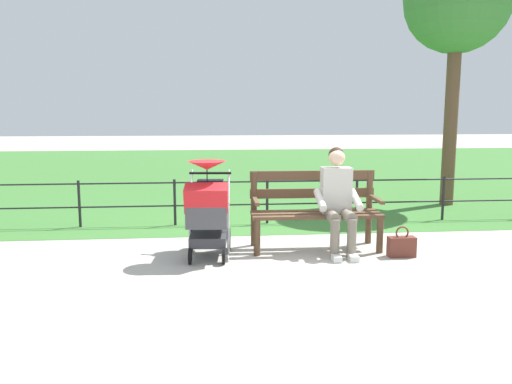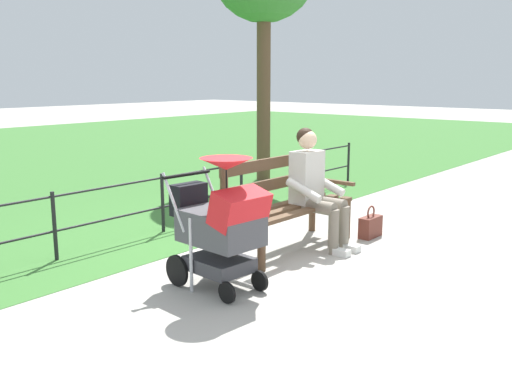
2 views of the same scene
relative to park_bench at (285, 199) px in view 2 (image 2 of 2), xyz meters
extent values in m
plane|color=#ADA89E|center=(0.43, 0.12, -0.53)|extent=(60.00, 60.00, 0.00)
cube|color=brown|center=(0.00, -0.06, -0.08)|extent=(1.60, 0.12, 0.04)
cube|color=brown|center=(0.00, 0.12, -0.08)|extent=(1.60, 0.12, 0.04)
cube|color=brown|center=(0.00, 0.30, -0.08)|extent=(1.60, 0.12, 0.04)
cube|color=brown|center=(0.00, -0.16, 0.14)|extent=(1.60, 0.06, 0.12)
cube|color=brown|center=(0.00, -0.16, 0.37)|extent=(1.60, 0.06, 0.12)
cylinder|color=brown|center=(-0.75, 0.33, -0.30)|extent=(0.08, 0.08, 0.45)
cylinder|color=brown|center=(-0.75, -0.15, -0.05)|extent=(0.08, 0.08, 0.95)
cube|color=brown|center=(-0.75, 0.13, 0.10)|extent=(0.06, 0.56, 0.04)
cylinder|color=brown|center=(0.75, 0.30, -0.30)|extent=(0.08, 0.08, 0.45)
cylinder|color=brown|center=(0.75, -0.18, -0.05)|extent=(0.08, 0.08, 0.95)
cube|color=brown|center=(0.75, 0.10, 0.10)|extent=(0.06, 0.56, 0.04)
cylinder|color=slate|center=(-0.34, 0.34, -0.06)|extent=(0.15, 0.40, 0.14)
cylinder|color=slate|center=(-0.14, 0.33, -0.06)|extent=(0.15, 0.40, 0.14)
cylinder|color=slate|center=(-0.34, 0.54, -0.29)|extent=(0.11, 0.11, 0.47)
cylinder|color=slate|center=(-0.14, 0.53, -0.29)|extent=(0.11, 0.11, 0.47)
cube|color=silver|center=(-0.33, 0.62, -0.49)|extent=(0.10, 0.22, 0.07)
cube|color=silver|center=(-0.13, 0.61, -0.49)|extent=(0.10, 0.22, 0.07)
cube|color=beige|center=(-0.24, 0.12, 0.22)|extent=(0.36, 0.22, 0.56)
cylinder|color=beige|center=(-0.46, 0.24, 0.12)|extent=(0.10, 0.43, 0.23)
cylinder|color=beige|center=(-0.02, 0.23, 0.12)|extent=(0.10, 0.43, 0.23)
sphere|color=beige|center=(-0.24, 0.12, 0.62)|extent=(0.20, 0.20, 0.20)
sphere|color=black|center=(-0.24, 0.09, 0.65)|extent=(0.19, 0.19, 0.19)
cylinder|color=black|center=(1.08, 0.03, -0.39)|extent=(0.05, 0.28, 0.28)
cylinder|color=black|center=(1.54, -0.01, -0.39)|extent=(0.05, 0.28, 0.28)
cylinder|color=black|center=(1.16, 0.62, -0.44)|extent=(0.04, 0.18, 0.18)
cylinder|color=black|center=(1.54, 0.59, -0.44)|extent=(0.04, 0.18, 0.18)
cube|color=#38383D|center=(1.33, 0.31, -0.31)|extent=(0.46, 0.55, 0.12)
cylinder|color=silver|center=(1.09, 0.23, -0.20)|extent=(0.03, 0.03, 0.65)
cylinder|color=silver|center=(1.55, 0.19, -0.20)|extent=(0.03, 0.03, 0.65)
cube|color=#47474C|center=(1.33, 0.33, 0.02)|extent=(0.51, 0.71, 0.28)
cube|color=red|center=(1.35, 0.57, 0.22)|extent=(0.50, 0.34, 0.33)
cylinder|color=black|center=(1.30, -0.11, 0.42)|extent=(0.52, 0.07, 0.03)
cylinder|color=silver|center=(1.07, 0.01, 0.22)|extent=(0.05, 0.30, 0.49)
cylinder|color=silver|center=(1.53, -0.03, 0.22)|extent=(0.05, 0.30, 0.49)
cone|color=red|center=(1.34, 0.41, 0.57)|extent=(0.47, 0.47, 0.10)
cylinder|color=black|center=(1.34, 0.41, 0.39)|extent=(0.01, 0.01, 0.30)
cube|color=black|center=(1.30, -0.09, 0.20)|extent=(0.33, 0.18, 0.28)
cube|color=brown|center=(-0.95, 0.52, -0.41)|extent=(0.32, 0.14, 0.24)
torus|color=brown|center=(-0.95, 0.52, -0.24)|extent=(0.16, 0.02, 0.16)
cylinder|color=black|center=(-3.77, -1.47, -0.18)|extent=(0.04, 0.04, 0.70)
cylinder|color=black|center=(-2.37, -1.47, -0.18)|extent=(0.04, 0.04, 0.70)
cylinder|color=black|center=(-0.97, -1.47, -0.18)|extent=(0.04, 0.04, 0.70)
cylinder|color=black|center=(0.43, -1.47, -0.18)|extent=(0.04, 0.04, 0.70)
cylinder|color=black|center=(1.82, -1.47, -0.18)|extent=(0.04, 0.04, 0.70)
cylinder|color=black|center=(0.43, -1.47, 0.12)|extent=(8.39, 0.02, 0.02)
cylinder|color=black|center=(0.43, -1.47, -0.23)|extent=(8.39, 0.02, 0.02)
cylinder|color=brown|center=(-3.05, -2.78, 0.96)|extent=(0.24, 0.24, 2.98)
camera|label=1|loc=(1.34, 6.38, 1.20)|focal=36.88mm
camera|label=2|loc=(4.71, 3.56, 1.27)|focal=39.94mm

